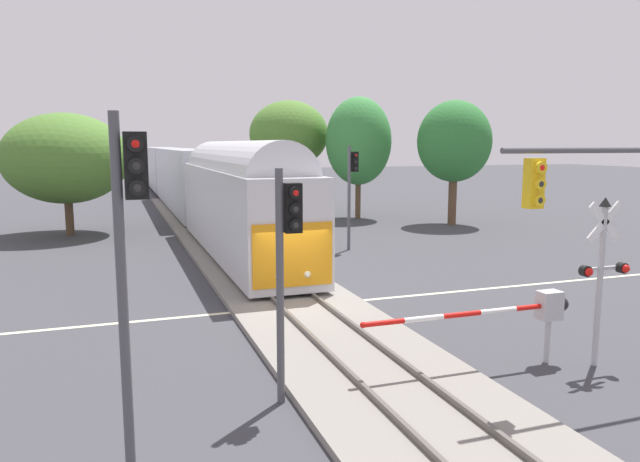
# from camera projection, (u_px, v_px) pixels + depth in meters

# --- Properties ---
(ground_plane) EXTENTS (220.00, 220.00, 0.00)m
(ground_plane) POSITION_uv_depth(u_px,v_px,m) (296.00, 307.00, 19.63)
(ground_plane) COLOR #3D3D42
(road_centre_stripe) EXTENTS (44.00, 0.20, 0.01)m
(road_centre_stripe) POSITION_uv_depth(u_px,v_px,m) (296.00, 307.00, 19.63)
(road_centre_stripe) COLOR beige
(road_centre_stripe) RESTS_ON ground
(railway_track) EXTENTS (4.40, 80.00, 0.32)m
(railway_track) POSITION_uv_depth(u_px,v_px,m) (296.00, 304.00, 19.62)
(railway_track) COLOR gray
(railway_track) RESTS_ON ground
(commuter_train) EXTENTS (3.04, 66.07, 5.16)m
(commuter_train) POSITION_uv_depth(u_px,v_px,m) (184.00, 176.00, 48.48)
(commuter_train) COLOR silver
(commuter_train) RESTS_ON railway_track
(crossing_gate_near) EXTENTS (5.54, 0.40, 1.80)m
(crossing_gate_near) POSITION_uv_depth(u_px,v_px,m) (530.00, 310.00, 14.26)
(crossing_gate_near) COLOR #B7B7BC
(crossing_gate_near) RESTS_ON ground
(crossing_signal_mast) EXTENTS (1.36, 0.44, 4.11)m
(crossing_signal_mast) POSITION_uv_depth(u_px,v_px,m) (602.00, 265.00, 14.04)
(crossing_signal_mast) COLOR #B2B2B7
(crossing_signal_mast) RESTS_ON ground
(traffic_signal_near_left) EXTENTS (0.53, 0.38, 5.83)m
(traffic_signal_near_left) POSITION_uv_depth(u_px,v_px,m) (129.00, 241.00, 8.91)
(traffic_signal_near_left) COLOR #4C4C51
(traffic_signal_near_left) RESTS_ON ground
(traffic_signal_far_side) EXTENTS (0.53, 0.38, 5.26)m
(traffic_signal_far_side) POSITION_uv_depth(u_px,v_px,m) (352.00, 180.00, 29.64)
(traffic_signal_far_side) COLOR #4C4C51
(traffic_signal_far_side) RESTS_ON ground
(traffic_signal_median) EXTENTS (0.53, 0.38, 4.87)m
(traffic_signal_median) POSITION_uv_depth(u_px,v_px,m) (287.00, 248.00, 11.92)
(traffic_signal_median) COLOR #4C4C51
(traffic_signal_median) RESTS_ON ground
(maple_right_background) EXTENTS (4.84, 4.84, 8.18)m
(maple_right_background) POSITION_uv_depth(u_px,v_px,m) (454.00, 142.00, 38.83)
(maple_right_background) COLOR brown
(maple_right_background) RESTS_ON ground
(oak_far_right) EXTENTS (4.68, 4.68, 8.65)m
(oak_far_right) POSITION_uv_depth(u_px,v_px,m) (358.00, 141.00, 42.07)
(oak_far_right) COLOR brown
(oak_far_right) RESTS_ON ground
(elm_centre_background) EXTENTS (5.94, 5.94, 8.57)m
(elm_centre_background) POSITION_uv_depth(u_px,v_px,m) (289.00, 135.00, 44.68)
(elm_centre_background) COLOR #4C3828
(elm_centre_background) RESTS_ON ground
(oak_behind_train) EXTENTS (7.16, 7.16, 7.12)m
(oak_behind_train) POSITION_uv_depth(u_px,v_px,m) (66.00, 159.00, 34.43)
(oak_behind_train) COLOR brown
(oak_behind_train) RESTS_ON ground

